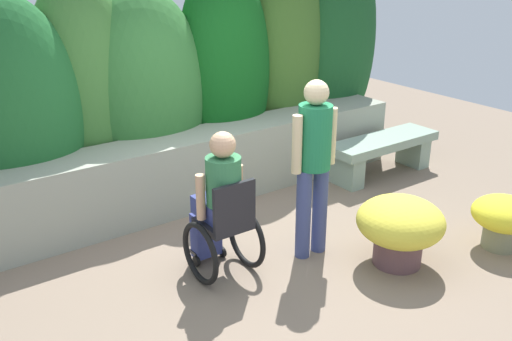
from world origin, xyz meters
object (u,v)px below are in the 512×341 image
(stone_bench, at_px, (382,150))
(person_in_wheelchair, at_px, (221,209))
(person_standing_companion, at_px, (314,158))
(flower_pot_purple_near, at_px, (400,226))
(flower_pot_terracotta_by_wall, at_px, (504,218))

(stone_bench, height_order, person_in_wheelchair, person_in_wheelchair)
(person_standing_companion, xyz_separation_m, flower_pot_purple_near, (0.52, -0.61, -0.59))
(person_in_wheelchair, xyz_separation_m, flower_pot_terracotta_by_wall, (2.43, -1.19, -0.31))
(stone_bench, relative_size, person_standing_companion, 0.94)
(stone_bench, bearing_deg, person_standing_companion, -151.60)
(person_standing_companion, relative_size, flower_pot_terracotta_by_wall, 2.73)
(stone_bench, xyz_separation_m, person_in_wheelchair, (-2.89, -0.78, 0.29))
(person_in_wheelchair, bearing_deg, flower_pot_terracotta_by_wall, -22.17)
(stone_bench, distance_m, flower_pot_terracotta_by_wall, 2.02)
(person_in_wheelchair, height_order, flower_pot_purple_near, person_in_wheelchair)
(flower_pot_purple_near, bearing_deg, stone_bench, 46.59)
(person_standing_companion, relative_size, flower_pot_purple_near, 2.11)
(person_in_wheelchair, distance_m, person_standing_companion, 0.95)
(stone_bench, relative_size, flower_pot_purple_near, 1.98)
(stone_bench, bearing_deg, flower_pot_terracotta_by_wall, -100.64)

